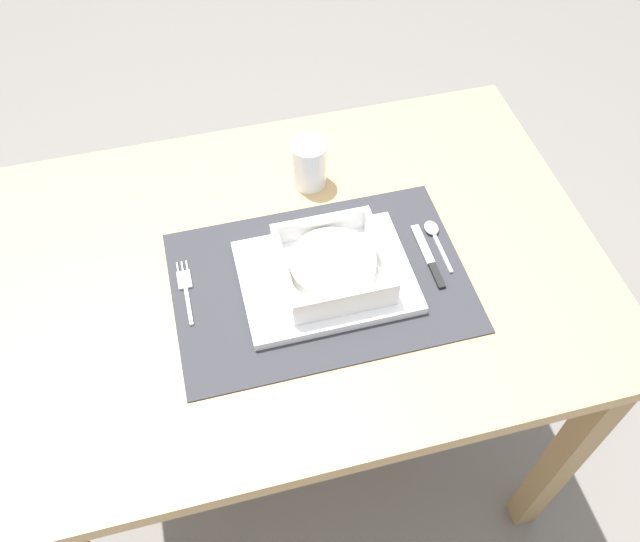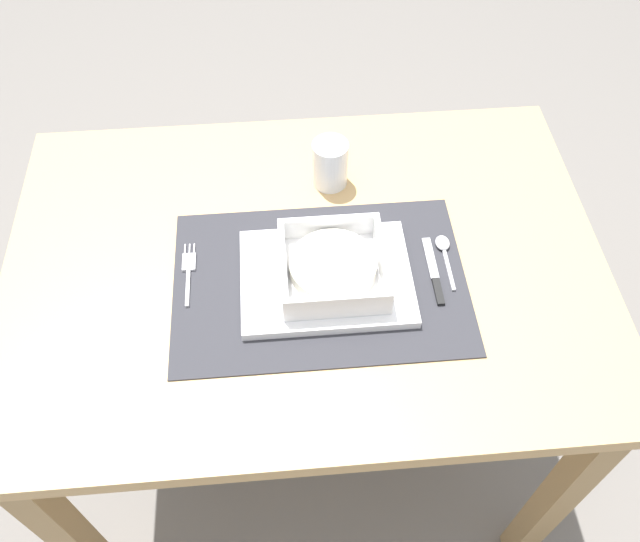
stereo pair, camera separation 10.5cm
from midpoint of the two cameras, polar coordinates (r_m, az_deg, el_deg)
ground_plane at (r=1.76m, az=0.92°, el=-14.32°), size 6.00×6.00×0.00m
dining_table at (r=1.19m, az=1.31°, el=-2.43°), size 1.00×0.71×0.75m
placemat at (r=1.08m, az=2.80°, el=-1.10°), size 0.48×0.32×0.00m
serving_plate at (r=1.07m, az=3.34°, el=-0.77°), size 0.28×0.21×0.02m
porridge_bowl at (r=1.05m, az=3.99°, el=0.10°), size 0.17×0.17×0.05m
fork at (r=1.10m, az=-8.59°, el=-0.03°), size 0.02×0.13×0.00m
spoon at (r=1.14m, az=13.24°, el=1.73°), size 0.02×0.11×0.01m
butter_knife at (r=1.10m, az=12.54°, el=-0.50°), size 0.01×0.14×0.01m
drinking_glass at (r=1.20m, az=3.41°, el=8.89°), size 0.06×0.06×0.09m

